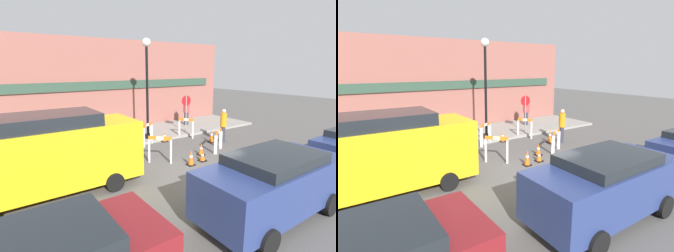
{
  "view_description": "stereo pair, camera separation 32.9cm",
  "coord_description": "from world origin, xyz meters",
  "views": [
    {
      "loc": [
        -5.84,
        -6.66,
        3.85
      ],
      "look_at": [
        1.42,
        3.74,
        1.0
      ],
      "focal_mm": 28.0,
      "sensor_mm": 36.0,
      "label": 1
    },
    {
      "loc": [
        -5.57,
        -6.84,
        3.85
      ],
      "look_at": [
        1.42,
        3.74,
        1.0
      ],
      "focal_mm": 28.0,
      "sensor_mm": 36.0,
      "label": 2
    }
  ],
  "objects": [
    {
      "name": "ground_plane",
      "position": [
        0.0,
        0.0,
        0.0
      ],
      "size": [
        60.0,
        60.0,
        0.0
      ],
      "primitive_type": "plane",
      "color": "#565451"
    },
    {
      "name": "sidewalk_slab",
      "position": [
        0.0,
        6.41,
        0.06
      ],
      "size": [
        18.0,
        3.81,
        0.13
      ],
      "color": "gray",
      "rests_on": "ground_plane"
    },
    {
      "name": "storefront_facade",
      "position": [
        0.0,
        8.38,
        2.75
      ],
      "size": [
        18.0,
        0.22,
        5.5
      ],
      "color": "#93564C",
      "rests_on": "ground_plane"
    },
    {
      "name": "streetlamp_post",
      "position": [
        1.05,
        5.09,
        3.44
      ],
      "size": [
        0.44,
        0.44,
        5.15
      ],
      "color": "black",
      "rests_on": "sidewalk_slab"
    },
    {
      "name": "stop_sign",
      "position": [
        3.66,
        5.1,
        1.56
      ],
      "size": [
        0.6,
        0.09,
        2.13
      ],
      "rotation": [
        0.0,
        0.0,
        3.02
      ],
      "color": "gray",
      "rests_on": "sidewalk_slab"
    },
    {
      "name": "barricade_0",
      "position": [
        0.59,
        4.35,
        0.61
      ],
      "size": [
        0.83,
        0.55,
        1.13
      ],
      "rotation": [
        0.0,
        0.0,
        3.66
      ],
      "color": "white",
      "rests_on": "ground_plane"
    },
    {
      "name": "barricade_1",
      "position": [
        -0.25,
        1.91,
        0.62
      ],
      "size": [
        0.79,
        0.77,
        1.12
      ],
      "rotation": [
        0.0,
        0.0,
        5.52
      ],
      "color": "white",
      "rests_on": "ground_plane"
    },
    {
      "name": "barricade_2",
      "position": [
        2.79,
        1.61,
        0.57
      ],
      "size": [
        0.91,
        0.6,
        1.02
      ],
      "rotation": [
        0.0,
        0.0,
        6.8
      ],
      "color": "white",
      "rests_on": "ground_plane"
    },
    {
      "name": "barricade_3",
      "position": [
        3.07,
        4.35,
        0.6
      ],
      "size": [
        0.58,
        0.77,
        1.11
      ],
      "rotation": [
        0.0,
        0.0,
        8.44
      ],
      "color": "white",
      "rests_on": "ground_plane"
    },
    {
      "name": "traffic_cone_0",
      "position": [
        3.59,
        2.88,
        0.36
      ],
      "size": [
        0.3,
        0.3,
        0.74
      ],
      "color": "black",
      "rests_on": "ground_plane"
    },
    {
      "name": "traffic_cone_1",
      "position": [
        1.64,
        4.4,
        0.27
      ],
      "size": [
        0.3,
        0.3,
        0.55
      ],
      "color": "black",
      "rests_on": "ground_plane"
    },
    {
      "name": "traffic_cone_2",
      "position": [
        -0.84,
        2.86,
        0.3
      ],
      "size": [
        0.3,
        0.3,
        0.63
      ],
      "color": "black",
      "rests_on": "ground_plane"
    },
    {
      "name": "traffic_cone_3",
      "position": [
        0.6,
        0.96,
        0.31
      ],
      "size": [
        0.3,
        0.3,
        0.64
      ],
      "color": "black",
      "rests_on": "ground_plane"
    },
    {
      "name": "traffic_cone_4",
      "position": [
        1.78,
        1.67,
        0.26
      ],
      "size": [
        0.3,
        0.3,
        0.55
      ],
      "color": "black",
      "rests_on": "ground_plane"
    },
    {
      "name": "traffic_cone_5",
      "position": [
        1.3,
        1.06,
        0.22
      ],
      "size": [
        0.3,
        0.3,
        0.45
      ],
      "color": "black",
      "rests_on": "ground_plane"
    },
    {
      "name": "person_worker",
      "position": [
        4.09,
        2.56,
        0.96
      ],
      "size": [
        0.39,
        0.39,
        1.76
      ],
      "rotation": [
        0.0,
        0.0,
        2.89
      ],
      "color": "#33333D",
      "rests_on": "ground_plane"
    },
    {
      "name": "person_pedestrian",
      "position": [
        4.88,
        6.58,
        1.05
      ],
      "size": [
        0.51,
        0.51,
        1.73
      ],
      "rotation": [
        0.0,
        0.0,
        3.48
      ],
      "color": "#33333D",
      "rests_on": "sidewalk_slab"
    },
    {
      "name": "parked_car_1",
      "position": [
        -0.04,
        -3.08,
        0.98
      ],
      "size": [
        4.36,
        1.91,
        1.74
      ],
      "color": "navy",
      "rests_on": "ground_plane"
    },
    {
      "name": "work_van",
      "position": [
        -4.54,
        1.56,
        1.37
      ],
      "size": [
        5.56,
        2.09,
        2.52
      ],
      "color": "yellow",
      "rests_on": "ground_plane"
    }
  ]
}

